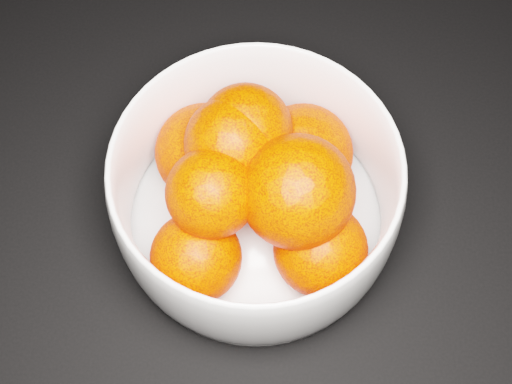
{
  "coord_description": "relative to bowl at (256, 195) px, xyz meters",
  "views": [
    {
      "loc": [
        -0.25,
        -0.46,
        0.47
      ],
      "look_at": [
        -0.25,
        -0.25,
        0.05
      ],
      "focal_mm": 50.0,
      "sensor_mm": 36.0,
      "label": 1
    }
  ],
  "objects": [
    {
      "name": "bowl",
      "position": [
        0.0,
        0.0,
        0.0
      ],
      "size": [
        0.19,
        0.19,
        0.09
      ],
      "rotation": [
        0.0,
        0.0,
        0.11
      ],
      "color": "white",
      "rests_on": "ground"
    },
    {
      "name": "orange_pile",
      "position": [
        -0.0,
        0.0,
        0.01
      ],
      "size": [
        0.14,
        0.14,
        0.11
      ],
      "color": "#F62900",
      "rests_on": "bowl"
    }
  ]
}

